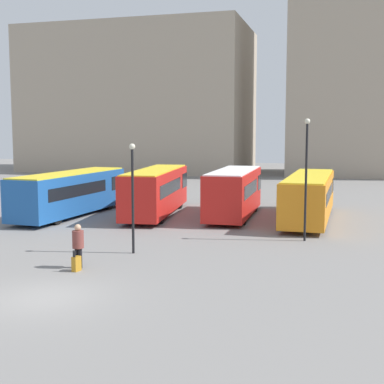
{
  "coord_description": "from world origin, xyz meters",
  "views": [
    {
      "loc": [
        9.63,
        -15.71,
        5.66
      ],
      "look_at": [
        1.38,
        13.96,
        2.15
      ],
      "focal_mm": 50.0,
      "sensor_mm": 36.0,
      "label": 1
    }
  ],
  "objects_px": {
    "bus_0": "(71,192)",
    "bus_3": "(309,195)",
    "bus_2": "(234,192)",
    "traveler": "(78,242)",
    "bus_1": "(156,190)",
    "lamp_post_0": "(133,188)",
    "suitcase": "(76,264)",
    "lamp_post_1": "(306,170)"
  },
  "relations": [
    {
      "from": "bus_0",
      "to": "bus_3",
      "type": "xyz_separation_m",
      "value": [
        15.56,
        2.43,
        -0.01
      ]
    },
    {
      "from": "bus_2",
      "to": "traveler",
      "type": "height_order",
      "value": "bus_2"
    },
    {
      "from": "bus_0",
      "to": "bus_1",
      "type": "bearing_deg",
      "value": -67.93
    },
    {
      "from": "lamp_post_0",
      "to": "bus_0",
      "type": "bearing_deg",
      "value": 131.13
    },
    {
      "from": "bus_0",
      "to": "lamp_post_0",
      "type": "bearing_deg",
      "value": -135.25
    },
    {
      "from": "bus_2",
      "to": "lamp_post_0",
      "type": "bearing_deg",
      "value": 166.57
    },
    {
      "from": "bus_2",
      "to": "bus_1",
      "type": "bearing_deg",
      "value": 94.27
    },
    {
      "from": "bus_2",
      "to": "traveler",
      "type": "distance_m",
      "value": 15.35
    },
    {
      "from": "bus_2",
      "to": "suitcase",
      "type": "distance_m",
      "value": 15.84
    },
    {
      "from": "bus_1",
      "to": "traveler",
      "type": "distance_m",
      "value": 14.46
    },
    {
      "from": "bus_3",
      "to": "lamp_post_1",
      "type": "xyz_separation_m",
      "value": [
        0.17,
        -6.82,
        2.08
      ]
    },
    {
      "from": "bus_0",
      "to": "bus_3",
      "type": "bearing_deg",
      "value": -77.49
    },
    {
      "from": "bus_0",
      "to": "traveler",
      "type": "height_order",
      "value": "bus_0"
    },
    {
      "from": "bus_2",
      "to": "traveler",
      "type": "bearing_deg",
      "value": 164.61
    },
    {
      "from": "lamp_post_1",
      "to": "traveler",
      "type": "bearing_deg",
      "value": -136.83
    },
    {
      "from": "bus_0",
      "to": "traveler",
      "type": "xyz_separation_m",
      "value": [
        7.03,
        -12.55,
        -0.5
      ]
    },
    {
      "from": "traveler",
      "to": "lamp_post_0",
      "type": "bearing_deg",
      "value": -9.79
    },
    {
      "from": "bus_3",
      "to": "bus_0",
      "type": "bearing_deg",
      "value": 100.25
    },
    {
      "from": "bus_0",
      "to": "lamp_post_0",
      "type": "distance_m",
      "value": 12.58
    },
    {
      "from": "bus_2",
      "to": "lamp_post_1",
      "type": "height_order",
      "value": "lamp_post_1"
    },
    {
      "from": "lamp_post_0",
      "to": "lamp_post_1",
      "type": "height_order",
      "value": "lamp_post_1"
    },
    {
      "from": "bus_0",
      "to": "bus_2",
      "type": "height_order",
      "value": "bus_2"
    },
    {
      "from": "bus_1",
      "to": "suitcase",
      "type": "relative_size",
      "value": 12.33
    },
    {
      "from": "traveler",
      "to": "lamp_post_1",
      "type": "distance_m",
      "value": 12.21
    },
    {
      "from": "bus_3",
      "to": "lamp_post_0",
      "type": "xyz_separation_m",
      "value": [
        -7.34,
        -11.85,
        1.46
      ]
    },
    {
      "from": "suitcase",
      "to": "lamp_post_0",
      "type": "xyz_separation_m",
      "value": [
        1.03,
        3.62,
        2.73
      ]
    },
    {
      "from": "suitcase",
      "to": "bus_1",
      "type": "bearing_deg",
      "value": 17.78
    },
    {
      "from": "suitcase",
      "to": "lamp_post_1",
      "type": "distance_m",
      "value": 12.62
    },
    {
      "from": "traveler",
      "to": "suitcase",
      "type": "distance_m",
      "value": 0.94
    },
    {
      "from": "lamp_post_0",
      "to": "suitcase",
      "type": "bearing_deg",
      "value": -105.9
    },
    {
      "from": "bus_1",
      "to": "lamp_post_0",
      "type": "xyz_separation_m",
      "value": [
        2.79,
        -11.22,
        1.35
      ]
    },
    {
      "from": "suitcase",
      "to": "lamp_post_0",
      "type": "relative_size",
      "value": 0.17
    },
    {
      "from": "bus_0",
      "to": "lamp_post_1",
      "type": "xyz_separation_m",
      "value": [
        15.73,
        -4.38,
        2.07
      ]
    },
    {
      "from": "bus_1",
      "to": "bus_3",
      "type": "bearing_deg",
      "value": -93.1
    },
    {
      "from": "bus_3",
      "to": "suitcase",
      "type": "relative_size",
      "value": 13.33
    },
    {
      "from": "bus_3",
      "to": "lamp_post_1",
      "type": "bearing_deg",
      "value": -177.18
    },
    {
      "from": "bus_0",
      "to": "lamp_post_0",
      "type": "relative_size",
      "value": 2.17
    },
    {
      "from": "bus_2",
      "to": "lamp_post_1",
      "type": "distance_m",
      "value": 8.64
    },
    {
      "from": "bus_1",
      "to": "traveler",
      "type": "xyz_separation_m",
      "value": [
        1.6,
        -14.36,
        -0.6
      ]
    },
    {
      "from": "bus_0",
      "to": "suitcase",
      "type": "bearing_deg",
      "value": -147.51
    },
    {
      "from": "bus_3",
      "to": "traveler",
      "type": "bearing_deg",
      "value": 151.71
    },
    {
      "from": "bus_1",
      "to": "lamp_post_0",
      "type": "relative_size",
      "value": 2.12
    }
  ]
}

